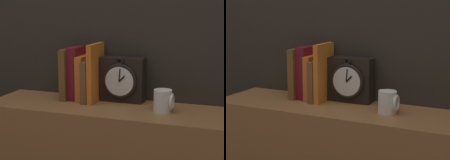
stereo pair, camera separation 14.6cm
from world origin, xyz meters
The scene contains 7 objects.
clock centered at (0.01, 0.10, 0.87)m, with size 0.18×0.08×0.19m.
book_slot0_brown centered at (-0.22, 0.07, 0.89)m, with size 0.03×0.13×0.21m.
book_slot1_maroon centered at (-0.19, 0.08, 0.89)m, with size 0.04×0.12×0.22m.
book_slot2_orange centered at (-0.15, 0.07, 0.87)m, with size 0.03×0.13×0.19m.
book_slot3_brown centered at (-0.12, 0.06, 0.87)m, with size 0.03×0.15×0.17m.
book_slot4_orange centered at (-0.09, 0.06, 0.90)m, with size 0.02×0.15×0.24m.
mug centered at (0.21, 0.00, 0.82)m, with size 0.07×0.07×0.09m.
Camera 1 is at (0.48, -1.35, 1.18)m, focal length 60.00 mm.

